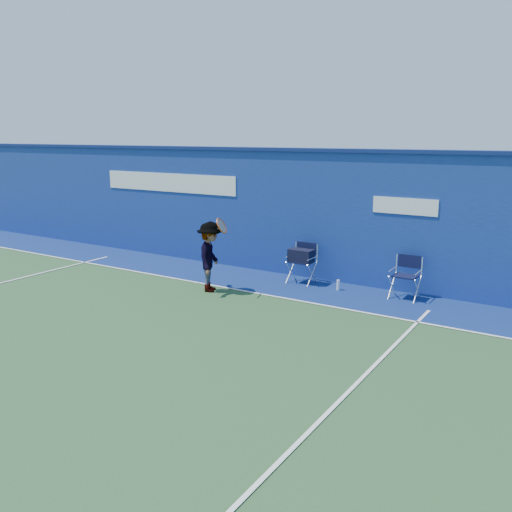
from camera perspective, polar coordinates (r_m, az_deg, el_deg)
The scene contains 8 objects.
ground at distance 10.08m, azimuth -14.65°, elevation -7.42°, with size 80.00×80.00×0.00m, color #2A4D29.
stadium_wall at distance 13.68m, azimuth 0.96°, elevation 4.94°, with size 24.00×0.50×3.08m.
out_of_bounds_strip at distance 13.08m, azimuth -1.54°, elevation -2.34°, with size 24.00×1.80×0.01m, color navy.
court_lines at distance 10.47m, azimuth -12.27°, elevation -6.46°, with size 24.00×12.00×0.01m.
directors_chair_left at distance 12.62m, azimuth 4.81°, elevation -1.14°, with size 0.56×0.50×0.93m.
directors_chair_right at distance 11.83m, azimuth 15.40°, elevation -3.02°, with size 0.54×0.49×0.91m.
water_bottle at distance 12.19m, azimuth 8.65°, elevation -3.05°, with size 0.07×0.07×0.24m, color white.
tennis_player at distance 11.89m, azimuth -4.82°, elevation -0.07°, with size 1.02×1.15×1.69m.
Camera 1 is at (7.00, -6.41, 3.39)m, focal length 38.00 mm.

